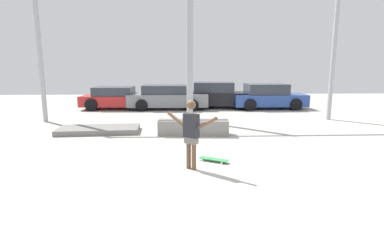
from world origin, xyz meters
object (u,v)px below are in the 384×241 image
object	(u,v)px
parked_car_red	(116,98)
parked_car_black	(216,95)
skateboarder	(191,131)
parked_car_blue	(268,97)
parked_car_grey	(167,97)
skateboard	(214,159)
manual_pad	(99,130)
grind_box	(193,127)

from	to	relation	value
parked_car_red	parked_car_black	bearing A→B (deg)	4.99
skateboarder	parked_car_blue	distance (m)	11.25
parked_car_grey	parked_car_blue	size ratio (longest dim) A/B	1.09
skateboard	manual_pad	world-z (taller)	manual_pad
skateboarder	parked_car_red	size ratio (longest dim) A/B	0.42
skateboarder	parked_car_blue	size ratio (longest dim) A/B	0.40
skateboarder	grind_box	bearing A→B (deg)	123.11
skateboard	parked_car_black	world-z (taller)	parked_car_black
manual_pad	parked_car_blue	xyz separation A→B (m)	(8.13, 5.97, 0.59)
skateboard	parked_car_blue	size ratio (longest dim) A/B	0.19
parked_car_black	parked_car_blue	distance (m)	3.00
skateboarder	parked_car_black	size ratio (longest dim) A/B	0.39
parked_car_grey	skateboard	bearing A→B (deg)	-79.42
skateboard	grind_box	bearing A→B (deg)	126.34
skateboard	grind_box	world-z (taller)	grind_box
grind_box	parked_car_grey	size ratio (longest dim) A/B	0.55
parked_car_red	manual_pad	bearing A→B (deg)	-82.01
skateboarder	parked_car_grey	size ratio (longest dim) A/B	0.37
skateboarder	parked_car_grey	bearing A→B (deg)	131.94
skateboard	parked_car_blue	xyz separation A→B (m)	(4.24, 9.62, 0.62)
skateboarder	parked_car_red	world-z (taller)	skateboarder
grind_box	skateboarder	bearing A→B (deg)	-93.52
parked_car_blue	grind_box	bearing A→B (deg)	-126.03
grind_box	parked_car_blue	size ratio (longest dim) A/B	0.60
skateboard	grind_box	distance (m)	3.11
skateboarder	manual_pad	bearing A→B (deg)	164.85
parked_car_grey	parked_car_black	world-z (taller)	parked_car_black
parked_car_black	skateboard	bearing A→B (deg)	-91.49
grind_box	parked_car_grey	xyz separation A→B (m)	(-1.17, 6.60, 0.40)
manual_pad	parked_car_blue	size ratio (longest dim) A/B	0.71
skateboard	parked_car_black	xyz separation A→B (m)	(1.29, 10.11, 0.65)
grind_box	manual_pad	bearing A→B (deg)	170.86
skateboard	parked_car_grey	distance (m)	9.83
parked_car_black	skateboarder	bearing A→B (deg)	-94.30
parked_car_grey	grind_box	bearing A→B (deg)	-78.45
skateboarder	parked_car_black	bearing A→B (deg)	116.55
grind_box	manual_pad	xyz separation A→B (m)	(-3.51, 0.56, -0.17)
skateboarder	parked_car_red	distance (m)	11.09
grind_box	parked_car_red	bearing A→B (deg)	121.19
grind_box	parked_car_black	xyz separation A→B (m)	(1.67, 7.03, 0.45)
manual_pad	parked_car_grey	xyz separation A→B (m)	(2.34, 6.04, 0.57)
skateboarder	skateboard	distance (m)	1.19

